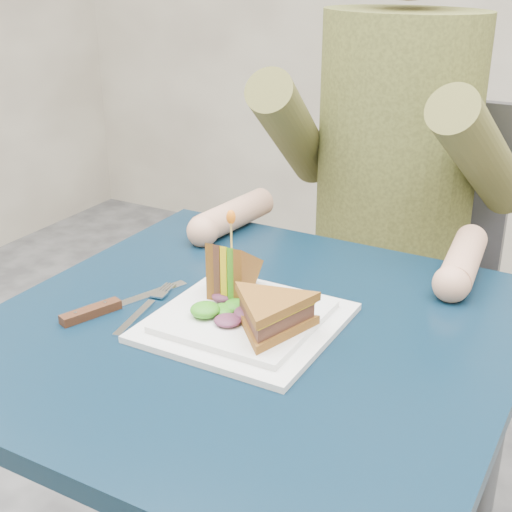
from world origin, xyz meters
The scene contains 12 objects.
table centered at (0.00, 0.00, 0.65)m, with size 0.75×0.75×0.73m.
chair centered at (0.00, 0.72, 0.54)m, with size 0.42×0.40×0.93m.
diner centered at (0.00, 0.61, 0.91)m, with size 0.54×0.59×0.74m.
plate centered at (-0.01, 0.00, 0.74)m, with size 0.26×0.26×0.02m.
sandwich_flat centered at (0.05, -0.03, 0.78)m, with size 0.20×0.20×0.05m.
sandwich_upright centered at (-0.06, 0.04, 0.78)m, with size 0.08×0.14×0.14m.
fork centered at (-0.17, -0.04, 0.73)m, with size 0.04×0.18×0.01m.
knife centered at (-0.22, -0.07, 0.74)m, with size 0.09×0.21×0.02m.
toothpick centered at (-0.06, 0.04, 0.85)m, with size 0.00×0.00×0.06m, color tan.
toothpick_frill centered at (-0.06, 0.04, 0.88)m, with size 0.01×0.01×0.02m, color orange.
lettuce_spill centered at (0.00, 0.01, 0.76)m, with size 0.15×0.13×0.02m, color #337A14, non-canonical shape.
onion_ring centered at (0.01, 0.00, 0.77)m, with size 0.04×0.04×0.01m, color #9E4C7A.
Camera 1 is at (0.45, -0.80, 1.24)m, focal length 50.00 mm.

